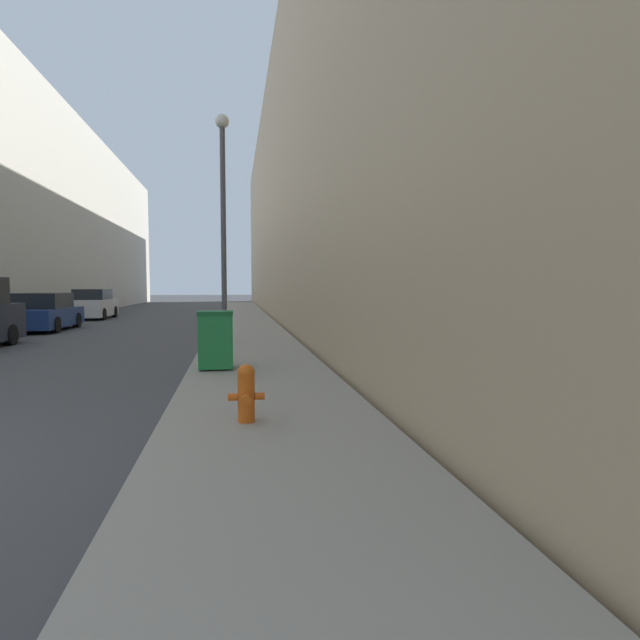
% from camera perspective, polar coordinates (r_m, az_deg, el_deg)
% --- Properties ---
extents(sidewalk_right, '(2.82, 60.00, 0.13)m').
position_cam_1_polar(sidewalk_right, '(22.57, -8.48, -0.56)').
color(sidewalk_right, gray).
rests_on(sidewalk_right, ground).
extents(building_right_stone, '(12.00, 60.00, 14.03)m').
position_cam_1_polar(building_right_stone, '(31.95, 5.03, 13.27)').
color(building_right_stone, tan).
rests_on(building_right_stone, ground).
extents(fire_hydrant, '(0.45, 0.33, 0.71)m').
position_cam_1_polar(fire_hydrant, '(6.25, -8.43, -8.11)').
color(fire_hydrant, '#D15614').
rests_on(fire_hydrant, sidewalk_right).
extents(trash_bin, '(0.69, 0.68, 1.17)m').
position_cam_1_polar(trash_bin, '(10.26, -11.81, -2.16)').
color(trash_bin, '#1E7538').
rests_on(trash_bin, sidewalk_right).
extents(lamppost, '(0.39, 0.39, 6.55)m').
position_cam_1_polar(lamppost, '(14.94, -11.00, 11.68)').
color(lamppost, '#4C4C51').
rests_on(lamppost, sidewalk_right).
extents(parked_sedan_near, '(1.98, 4.39, 1.52)m').
position_cam_1_polar(parked_sedan_near, '(23.16, -29.05, 0.68)').
color(parked_sedan_near, navy).
rests_on(parked_sedan_near, ground).
extents(parked_sedan_far, '(1.85, 4.23, 1.64)m').
position_cam_1_polar(parked_sedan_far, '(30.20, -24.51, 1.56)').
color(parked_sedan_far, silver).
rests_on(parked_sedan_far, ground).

